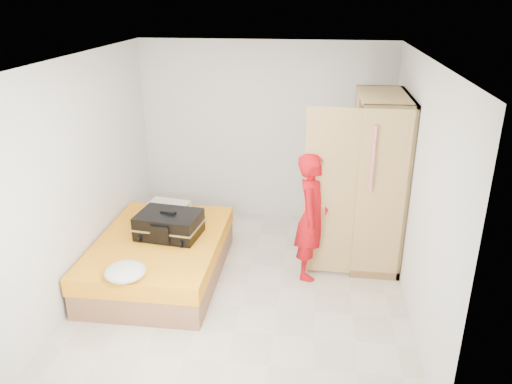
# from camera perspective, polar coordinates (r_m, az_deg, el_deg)

# --- Properties ---
(room) EXTENTS (4.00, 4.02, 2.60)m
(room) POSITION_cam_1_polar(r_m,az_deg,el_deg) (5.38, -1.17, 1.27)
(room) COLOR beige
(room) RESTS_ON ground
(bed) EXTENTS (1.42, 2.02, 0.50)m
(bed) POSITION_cam_1_polar(r_m,az_deg,el_deg) (6.11, -10.86, -7.30)
(bed) COLOR #9E6648
(bed) RESTS_ON ground
(wardrobe) EXTENTS (1.17, 1.20, 2.10)m
(wardrobe) POSITION_cam_1_polar(r_m,az_deg,el_deg) (6.28, 13.23, 0.82)
(wardrobe) COLOR tan
(wardrobe) RESTS_ON ground
(person) EXTENTS (0.46, 0.61, 1.53)m
(person) POSITION_cam_1_polar(r_m,az_deg,el_deg) (5.84, 6.40, -2.81)
(person) COLOR red
(person) RESTS_ON ground
(suitcase) EXTENTS (0.79, 0.63, 0.32)m
(suitcase) POSITION_cam_1_polar(r_m,az_deg,el_deg) (5.98, -9.92, -3.71)
(suitcase) COLOR black
(suitcase) RESTS_ON bed
(round_cushion) EXTENTS (0.41, 0.41, 0.16)m
(round_cushion) POSITION_cam_1_polar(r_m,az_deg,el_deg) (5.25, -14.72, -8.81)
(round_cushion) COLOR beige
(round_cushion) RESTS_ON bed
(pillow) EXTENTS (0.57, 0.36, 0.10)m
(pillow) POSITION_cam_1_polar(r_m,az_deg,el_deg) (6.74, -9.89, -1.54)
(pillow) COLOR beige
(pillow) RESTS_ON bed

